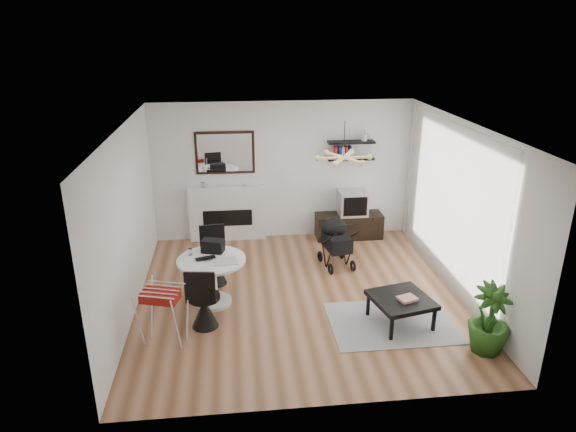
{
  "coord_description": "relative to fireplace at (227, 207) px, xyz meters",
  "views": [
    {
      "loc": [
        -0.96,
        -7.08,
        4.04
      ],
      "look_at": [
        -0.13,
        0.4,
        1.21
      ],
      "focal_mm": 32.0,
      "sensor_mm": 36.0,
      "label": 1
    }
  ],
  "objects": [
    {
      "name": "laptop",
      "position": [
        -0.31,
        -2.54,
        0.08
      ],
      "size": [
        0.34,
        0.27,
        0.02
      ],
      "primitive_type": "imported",
      "rotation": [
        0.0,
        0.0,
        0.29
      ],
      "color": "black",
      "rests_on": "dining_table"
    },
    {
      "name": "chair_far",
      "position": [
        -0.22,
        -1.82,
        -0.38
      ],
      "size": [
        0.46,
        0.48,
        0.96
      ],
      "rotation": [
        0.0,
        0.0,
        0.11
      ],
      "color": "black",
      "rests_on": "floor"
    },
    {
      "name": "sheer_curtain",
      "position": [
        3.5,
        -2.22,
        0.66
      ],
      "size": [
        0.04,
        3.6,
        2.6
      ],
      "primitive_type": "cube",
      "color": "white",
      "rests_on": "wall_right"
    },
    {
      "name": "stroller",
      "position": [
        1.89,
        -1.36,
        -0.29
      ],
      "size": [
        0.59,
        0.81,
        0.93
      ],
      "rotation": [
        0.0,
        0.0,
        0.18
      ],
      "color": "black",
      "rests_on": "floor"
    },
    {
      "name": "newspaper",
      "position": [
        -0.02,
        -2.6,
        0.07
      ],
      "size": [
        0.38,
        0.32,
        0.01
      ],
      "primitive_type": "cube",
      "rotation": [
        0.0,
        0.0,
        0.09
      ],
      "color": "silver",
      "rests_on": "dining_table"
    },
    {
      "name": "rug",
      "position": [
        2.32,
        -3.34,
        -0.68
      ],
      "size": [
        1.76,
        1.27,
        0.01
      ],
      "primitive_type": "cube",
      "color": "#999999",
      "rests_on": "floor"
    },
    {
      "name": "black_bag",
      "position": [
        -0.21,
        -2.24,
        0.16
      ],
      "size": [
        0.37,
        0.29,
        0.2
      ],
      "primitive_type": "cube",
      "rotation": [
        0.0,
        0.0,
        -0.31
      ],
      "color": "black",
      "rests_on": "dining_table"
    },
    {
      "name": "magazines",
      "position": [
        2.5,
        -3.42,
        -0.25
      ],
      "size": [
        0.3,
        0.27,
        0.04
      ],
      "primitive_type": "cube",
      "rotation": [
        0.0,
        0.0,
        0.32
      ],
      "color": "#B4322D",
      "rests_on": "coffee_table"
    },
    {
      "name": "chair_near",
      "position": [
        -0.34,
        -3.15,
        -0.38
      ],
      "size": [
        0.46,
        0.48,
        0.96
      ],
      "rotation": [
        0.0,
        0.0,
        3.01
      ],
      "color": "black",
      "rests_on": "floor"
    },
    {
      "name": "pendant_lamp",
      "position": [
        1.8,
        -2.12,
        1.46
      ],
      "size": [
        0.9,
        0.9,
        0.1
      ],
      "primitive_type": null,
      "color": "#DDBF74",
      "rests_on": "ceiling"
    },
    {
      "name": "wall_left",
      "position": [
        -1.4,
        -2.42,
        0.66
      ],
      "size": [
        0.0,
        5.0,
        5.0
      ],
      "primitive_type": "plane",
      "rotation": [
        1.57,
        0.0,
        1.57
      ],
      "color": "white",
      "rests_on": "floor"
    },
    {
      "name": "drying_rack",
      "position": [
        -0.85,
        -3.47,
        -0.25
      ],
      "size": [
        0.67,
        0.65,
        0.83
      ],
      "rotation": [
        0.0,
        0.0,
        -0.28
      ],
      "color": "white",
      "rests_on": "floor"
    },
    {
      "name": "wall_right",
      "position": [
        3.6,
        -2.42,
        0.66
      ],
      "size": [
        0.0,
        5.0,
        5.0
      ],
      "primitive_type": "plane",
      "rotation": [
        1.57,
        0.0,
        -1.57
      ],
      "color": "white",
      "rests_on": "floor"
    },
    {
      "name": "coffee_table",
      "position": [
        2.43,
        -3.35,
        -0.32
      ],
      "size": [
        0.94,
        0.94,
        0.4
      ],
      "rotation": [
        0.0,
        0.0,
        0.23
      ],
      "color": "black",
      "rests_on": "rug"
    },
    {
      "name": "drinking_glass",
      "position": [
        -0.55,
        -2.31,
        0.12
      ],
      "size": [
        0.06,
        0.06,
        0.11
      ],
      "primitive_type": "cylinder",
      "color": "white",
      "rests_on": "dining_table"
    },
    {
      "name": "crt_tv",
      "position": [
        2.46,
        -0.17,
        0.05
      ],
      "size": [
        0.55,
        0.48,
        0.48
      ],
      "color": "silver",
      "rests_on": "tv_console"
    },
    {
      "name": "tv_console",
      "position": [
        2.4,
        -0.16,
        -0.44
      ],
      "size": [
        1.31,
        0.46,
        0.49
      ],
      "primitive_type": "cube",
      "color": "black",
      "rests_on": "floor"
    },
    {
      "name": "wall_back",
      "position": [
        1.1,
        0.08,
        0.66
      ],
      "size": [
        5.0,
        0.0,
        5.0
      ],
      "primitive_type": "plane",
      "rotation": [
        1.57,
        0.0,
        0.0
      ],
      "color": "white",
      "rests_on": "floor"
    },
    {
      "name": "dining_table",
      "position": [
        -0.23,
        -2.5,
        -0.19
      ],
      "size": [
        1.03,
        1.03,
        0.75
      ],
      "color": "white",
      "rests_on": "floor"
    },
    {
      "name": "potted_plant",
      "position": [
        3.35,
        -4.12,
        -0.21
      ],
      "size": [
        0.63,
        0.63,
        0.95
      ],
      "primitive_type": "imported",
      "rotation": [
        0.0,
        0.0,
        0.22
      ],
      "color": "#255217",
      "rests_on": "floor"
    },
    {
      "name": "shelf_upper",
      "position": [
        2.4,
        -0.05,
        1.23
      ],
      "size": [
        0.9,
        0.25,
        0.04
      ],
      "primitive_type": "cube",
      "color": "black",
      "rests_on": "wall_back"
    },
    {
      "name": "ceiling",
      "position": [
        1.1,
        -2.42,
        2.01
      ],
      "size": [
        5.0,
        5.0,
        0.0
      ],
      "primitive_type": "plane",
      "color": "white",
      "rests_on": "wall_back"
    },
    {
      "name": "fireplace",
      "position": [
        0.0,
        0.0,
        0.0
      ],
      "size": [
        1.5,
        0.17,
        2.16
      ],
      "color": "white",
      "rests_on": "floor"
    },
    {
      "name": "floor",
      "position": [
        1.1,
        -2.42,
        -0.69
      ],
      "size": [
        5.0,
        5.0,
        0.0
      ],
      "primitive_type": "plane",
      "color": "brown",
      "rests_on": "ground"
    },
    {
      "name": "shelf_lower",
      "position": [
        2.4,
        -0.05,
        0.91
      ],
      "size": [
        0.9,
        0.25,
        0.04
      ],
      "primitive_type": "cube",
      "color": "black",
      "rests_on": "wall_back"
    }
  ]
}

